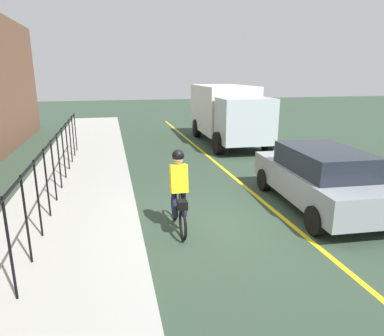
% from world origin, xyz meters
% --- Properties ---
extents(ground_plane, '(80.00, 80.00, 0.00)m').
position_xyz_m(ground_plane, '(0.00, 0.00, 0.00)').
color(ground_plane, '#2F4132').
extents(lane_line_centre, '(36.00, 0.12, 0.01)m').
position_xyz_m(lane_line_centre, '(0.00, -1.60, 0.00)').
color(lane_line_centre, yellow).
rests_on(lane_line_centre, ground).
extents(sidewalk, '(40.00, 3.20, 0.15)m').
position_xyz_m(sidewalk, '(0.00, 3.40, 0.07)').
color(sidewalk, '#A1A39C').
rests_on(sidewalk, ground).
extents(iron_fence, '(14.77, 0.04, 1.60)m').
position_xyz_m(iron_fence, '(1.00, 3.80, 1.24)').
color(iron_fence, black).
rests_on(iron_fence, sidewalk).
extents(cyclist_lead, '(1.71, 0.36, 1.83)m').
position_xyz_m(cyclist_lead, '(-0.12, 0.97, 0.91)').
color(cyclist_lead, black).
rests_on(cyclist_lead, ground).
extents(patrol_sedan, '(4.50, 2.13, 1.58)m').
position_xyz_m(patrol_sedan, '(0.40, -2.78, 0.82)').
color(patrol_sedan, gray).
rests_on(patrol_sedan, ground).
extents(box_truck_background, '(6.78, 2.71, 2.78)m').
position_xyz_m(box_truck_background, '(9.34, -3.32, 1.55)').
color(box_truck_background, silver).
rests_on(box_truck_background, ground).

